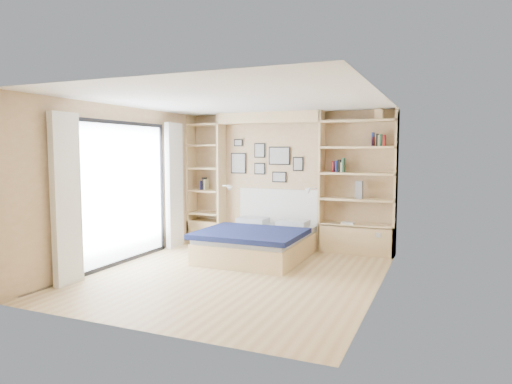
% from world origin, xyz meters
% --- Properties ---
extents(ground, '(4.50, 4.50, 0.00)m').
position_xyz_m(ground, '(0.00, 0.00, 0.00)').
color(ground, '#D9BD85').
rests_on(ground, ground).
extents(room_shell, '(4.50, 4.50, 4.50)m').
position_xyz_m(room_shell, '(-0.39, 1.52, 1.08)').
color(room_shell, tan).
rests_on(room_shell, ground).
extents(bed, '(1.66, 2.12, 1.07)m').
position_xyz_m(bed, '(-0.13, 1.15, 0.27)').
color(bed, '#D9C184').
rests_on(bed, ground).
extents(photo_gallery, '(1.48, 0.02, 0.82)m').
position_xyz_m(photo_gallery, '(-0.45, 2.22, 1.60)').
color(photo_gallery, black).
rests_on(photo_gallery, ground).
extents(reading_lamps, '(1.92, 0.12, 0.15)m').
position_xyz_m(reading_lamps, '(-0.30, 2.00, 1.10)').
color(reading_lamps, silver).
rests_on(reading_lamps, ground).
extents(shelf_decor, '(3.53, 0.23, 2.03)m').
position_xyz_m(shelf_decor, '(1.08, 2.07, 1.69)').
color(shelf_decor, '#A51E1E').
rests_on(shelf_decor, ground).
extents(deck, '(3.20, 4.00, 0.05)m').
position_xyz_m(deck, '(-3.60, 0.00, 0.00)').
color(deck, '#675D4C').
rests_on(deck, ground).
extents(deck_chair, '(0.71, 0.99, 0.90)m').
position_xyz_m(deck_chair, '(-3.88, 0.62, 0.43)').
color(deck_chair, tan).
rests_on(deck_chair, ground).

